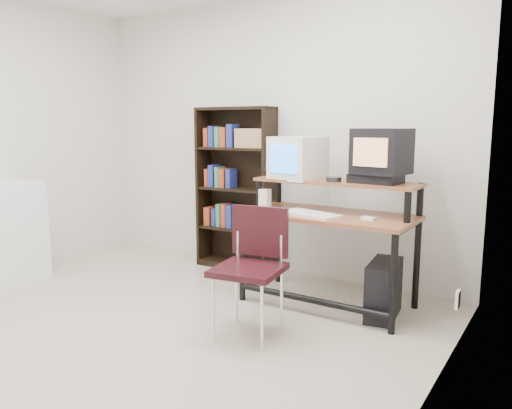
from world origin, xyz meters
The scene contains 17 objects.
floor centered at (0.00, 0.00, -0.01)m, with size 4.00×4.00×0.01m, color #BEB29D.
back_wall centered at (0.00, 2.00, 1.30)m, with size 4.00×0.01×2.60m, color silver.
right_wall centered at (2.00, 0.00, 1.30)m, with size 0.01×4.00×2.60m, color silver.
computer_desk centered at (0.97, 1.39, 0.70)m, with size 1.32×0.66×0.98m.
crt_monitor centered at (0.63, 1.49, 1.15)m, with size 0.43×0.43×0.35m.
vcr centered at (1.29, 1.49, 1.01)m, with size 0.36×0.26×0.08m, color black.
crt_tv centered at (1.32, 1.51, 1.22)m, with size 0.41×0.40×0.34m.
cd_spindle centered at (0.99, 1.40, 0.99)m, with size 0.12×0.12×0.05m, color #26262B.
keyboard centered at (0.88, 1.22, 0.74)m, with size 0.47×0.21×0.04m, color silver.
mousepad centered at (1.31, 1.27, 0.72)m, with size 0.22×0.18×0.01m, color black.
mouse centered at (1.33, 1.28, 0.74)m, with size 0.10×0.06×0.03m, color white.
desk_speaker centered at (0.41, 1.33, 0.80)m, with size 0.08×0.07×0.17m, color silver.
pc_tower centered at (1.44, 1.35, 0.21)m, with size 0.20×0.45×0.42m, color black.
school_chair centered at (0.77, 0.59, 0.53)m, with size 0.49×0.49×0.86m.
bookshelf centered at (-0.24, 1.85, 0.82)m, with size 0.80×0.30×1.58m.
mini_fridge centered at (-1.72, 0.31, 0.45)m, with size 0.56×0.56×0.91m.
wall_outlet centered at (1.99, 1.15, 0.30)m, with size 0.02×0.08×0.12m, color beige.
Camera 1 is at (2.56, -2.15, 1.42)m, focal length 35.00 mm.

